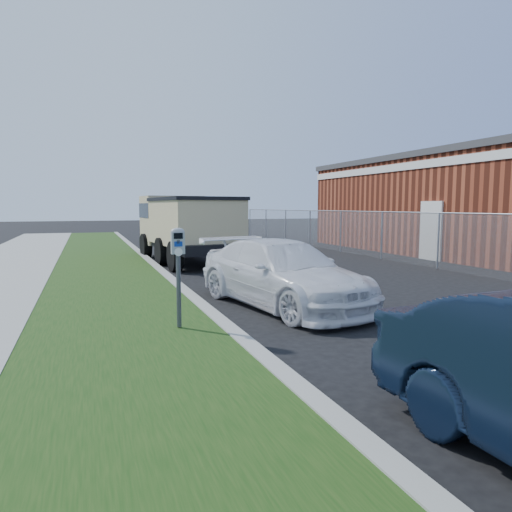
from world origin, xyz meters
name	(u,v)px	position (x,y,z in m)	size (l,w,h in m)	color
ground	(340,309)	(0.00, 0.00, 0.00)	(120.00, 120.00, 0.00)	black
streetside	(38,306)	(-5.57, 2.00, 0.07)	(6.12, 50.00, 0.15)	gray
chainlink_fence	(382,226)	(6.00, 7.00, 1.26)	(0.06, 30.06, 30.00)	slate
brick_building	(482,204)	(12.00, 8.00, 2.13)	(9.20, 14.20, 4.17)	maroon
parking_meter	(178,256)	(-3.33, -0.75, 1.26)	(0.22, 0.16, 1.54)	#3F4247
white_wagon	(282,273)	(-0.93, 0.75, 0.66)	(1.86, 4.57, 1.33)	white
dump_truck	(185,224)	(-1.22, 8.83, 1.36)	(2.91, 6.34, 2.41)	black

